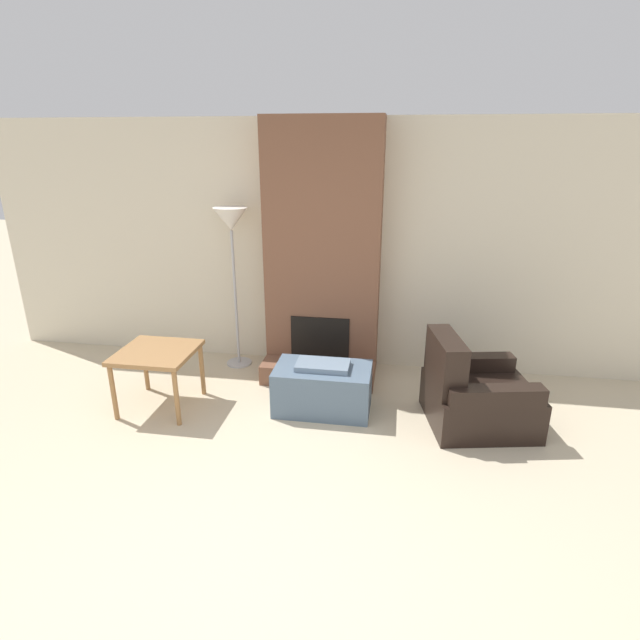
# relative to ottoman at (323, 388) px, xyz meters

# --- Properties ---
(ground_plane) EXTENTS (24.00, 24.00, 0.00)m
(ground_plane) POSITION_rel_ottoman_xyz_m (-0.14, -1.90, -0.22)
(ground_plane) COLOR beige
(wall_back) EXTENTS (7.52, 0.06, 2.60)m
(wall_back) POSITION_rel_ottoman_xyz_m (-0.14, 1.13, 1.08)
(wall_back) COLOR beige
(wall_back) RESTS_ON ground_plane
(fireplace) EXTENTS (1.16, 0.73, 2.60)m
(fireplace) POSITION_rel_ottoman_xyz_m (-0.14, 0.87, 1.00)
(fireplace) COLOR brown
(fireplace) RESTS_ON ground_plane
(ottoman) EXTENTS (0.88, 0.51, 0.48)m
(ottoman) POSITION_rel_ottoman_xyz_m (0.00, 0.00, 0.00)
(ottoman) COLOR slate
(ottoman) RESTS_ON ground_plane
(armchair) EXTENTS (1.01, 0.95, 0.82)m
(armchair) POSITION_rel_ottoman_xyz_m (1.33, -0.02, 0.03)
(armchair) COLOR black
(armchair) RESTS_ON ground_plane
(side_table) EXTENTS (0.67, 0.66, 0.57)m
(side_table) POSITION_rel_ottoman_xyz_m (-1.51, -0.18, 0.28)
(side_table) COLOR #9E7042
(side_table) RESTS_ON ground_plane
(floor_lamp_left) EXTENTS (0.36, 0.36, 1.73)m
(floor_lamp_left) POSITION_rel_ottoman_xyz_m (-1.09, 0.85, 1.29)
(floor_lamp_left) COLOR #ADADB2
(floor_lamp_left) RESTS_ON ground_plane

